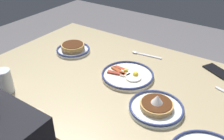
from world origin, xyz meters
name	(u,v)px	position (x,y,z in m)	size (l,w,h in m)	color
dining_table	(123,98)	(0.00, 0.00, 0.65)	(1.50, 0.91, 0.76)	tan
plate_near_main	(73,49)	(0.41, -0.09, 0.78)	(0.20, 0.20, 0.05)	silver
plate_center_pancakes	(156,107)	(-0.23, 0.11, 0.78)	(0.23, 0.23, 0.08)	white
plate_far_side	(127,75)	(0.00, -0.04, 0.77)	(0.26, 0.26, 0.04)	silver
drinking_glass	(5,82)	(0.40, 0.38, 0.81)	(0.07, 0.07, 0.11)	silver
cell_phone	(217,71)	(-0.36, -0.35, 0.76)	(0.14, 0.07, 0.01)	black
tea_spoon	(142,54)	(0.05, -0.29, 0.76)	(0.18, 0.04, 0.01)	silver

